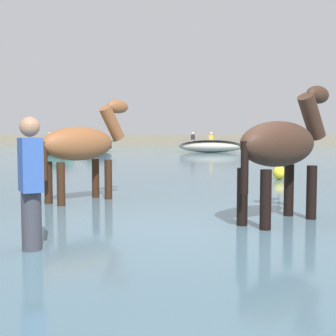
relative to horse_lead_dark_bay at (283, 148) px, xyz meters
name	(u,v)px	position (x,y,z in m)	size (l,w,h in m)	color
ground_plane	(198,248)	(-1.12, -0.41, -1.27)	(120.00, 120.00, 0.00)	#756B56
water_surface	(193,172)	(-1.12, 9.59, -1.13)	(90.00, 90.00, 0.28)	#476675
horse_lead_dark_bay	(283,148)	(0.00, 0.00, 0.00)	(1.64, 1.64, 2.15)	#382319
horse_trailing_chestnut	(83,147)	(-3.11, 1.77, -0.04)	(1.46, 1.71, 2.09)	brown
boat_far_inshore	(52,147)	(-9.07, 19.65, -0.60)	(3.92, 3.52, 1.26)	#337556
boat_mid_outer	(211,146)	(0.09, 22.98, -0.59)	(4.14, 1.59, 1.28)	#B2AD9E
boat_mid_channel	(96,146)	(-7.48, 24.34, -0.63)	(3.23, 3.49, 1.19)	black
person_wading_mid	(31,193)	(-2.83, -1.68, -0.41)	(0.33, 0.38, 1.63)	#383842
channel_buoy	(279,172)	(1.08, 5.82, -0.81)	(0.34, 0.34, 0.79)	yellow
far_shoreline	(191,141)	(-1.12, 41.45, -0.59)	(80.00, 2.40, 1.37)	gray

